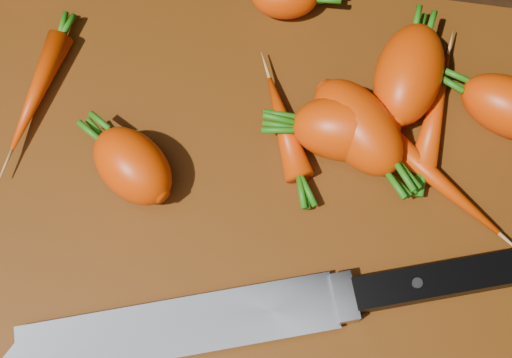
# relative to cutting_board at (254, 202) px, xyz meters

# --- Properties ---
(ground) EXTENTS (2.00, 2.00, 0.01)m
(ground) POSITION_rel_cutting_board_xyz_m (0.00, 0.00, -0.01)
(ground) COLOR black
(cutting_board) EXTENTS (0.50, 0.40, 0.01)m
(cutting_board) POSITION_rel_cutting_board_xyz_m (0.00, 0.00, 0.00)
(cutting_board) COLOR #5B2C08
(cutting_board) RESTS_ON ground
(carrot_1) EXTENTS (0.08, 0.08, 0.05)m
(carrot_1) POSITION_rel_cutting_board_xyz_m (-0.09, 0.00, 0.03)
(carrot_1) COLOR #EC3F02
(carrot_1) RESTS_ON cutting_board
(carrot_2) EXTENTS (0.10, 0.10, 0.05)m
(carrot_2) POSITION_rel_cutting_board_xyz_m (0.07, 0.06, 0.03)
(carrot_2) COLOR #EC3F02
(carrot_2) RESTS_ON cutting_board
(carrot_3) EXTENTS (0.07, 0.09, 0.05)m
(carrot_3) POSITION_rel_cutting_board_xyz_m (0.10, 0.11, 0.03)
(carrot_3) COLOR #EC3F02
(carrot_3) RESTS_ON cutting_board
(carrot_4) EXTENTS (0.08, 0.05, 0.05)m
(carrot_4) POSITION_rel_cutting_board_xyz_m (0.06, 0.06, 0.03)
(carrot_4) COLOR #EC3F02
(carrot_4) RESTS_ON cutting_board
(carrot_6) EXTENTS (0.09, 0.07, 0.05)m
(carrot_6) POSITION_rel_cutting_board_xyz_m (0.18, 0.09, 0.03)
(carrot_6) COLOR #EC3F02
(carrot_6) RESTS_ON cutting_board
(carrot_7) EXTENTS (0.03, 0.10, 0.02)m
(carrot_7) POSITION_rel_cutting_board_xyz_m (0.13, 0.09, 0.02)
(carrot_7) COLOR #EC3F02
(carrot_7) RESTS_ON cutting_board
(carrot_8) EXTENTS (0.13, 0.10, 0.02)m
(carrot_8) POSITION_rel_cutting_board_xyz_m (0.12, 0.04, 0.02)
(carrot_8) COLOR #EC3F02
(carrot_8) RESTS_ON cutting_board
(carrot_9) EXTENTS (0.06, 0.09, 0.02)m
(carrot_9) POSITION_rel_cutting_board_xyz_m (0.01, 0.06, 0.02)
(carrot_9) COLOR #EC3F02
(carrot_9) RESTS_ON cutting_board
(carrot_10) EXTENTS (0.03, 0.10, 0.02)m
(carrot_10) POSITION_rel_cutting_board_xyz_m (-0.18, 0.06, 0.02)
(carrot_10) COLOR #EC3F02
(carrot_10) RESTS_ON cutting_board
(knife) EXTENTS (0.36, 0.15, 0.02)m
(knife) POSITION_rel_cutting_board_xyz_m (-0.02, -0.10, 0.02)
(knife) COLOR gray
(knife) RESTS_ON cutting_board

